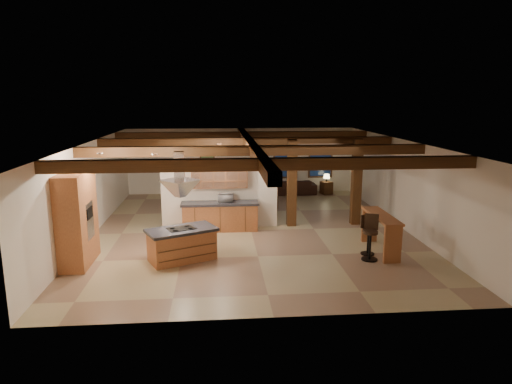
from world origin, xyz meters
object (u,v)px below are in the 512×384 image
(sofa, at_px, (291,187))
(bar_counter, at_px, (381,227))
(kitchen_island, at_px, (182,244))
(dining_table, at_px, (252,205))

(sofa, height_order, bar_counter, bar_counter)
(kitchen_island, bearing_deg, bar_counter, 2.30)
(kitchen_island, xyz_separation_m, dining_table, (2.23, 4.79, -0.13))
(sofa, distance_m, bar_counter, 7.97)
(dining_table, relative_size, bar_counter, 0.88)
(sofa, bearing_deg, kitchen_island, 60.20)
(dining_table, xyz_separation_m, sofa, (1.99, 3.29, 0.01))
(dining_table, bearing_deg, kitchen_island, -97.13)
(kitchen_island, bearing_deg, dining_table, 65.00)
(kitchen_island, distance_m, sofa, 9.12)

